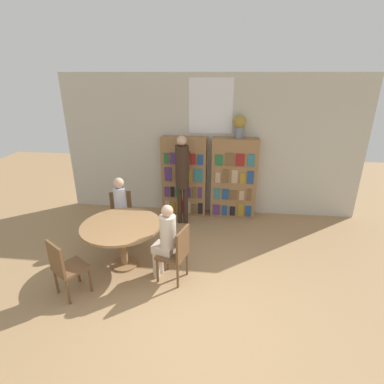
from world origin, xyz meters
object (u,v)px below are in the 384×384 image
(bookshelf_left, at_px, (184,177))
(librarian_standing, at_px, (182,172))
(reading_table, at_px, (122,231))
(chair_far_side, at_px, (177,252))
(flower_vase, at_px, (239,125))
(chair_near_camera, at_px, (65,266))
(chair_left_side, at_px, (122,213))
(seated_reader_left, at_px, (121,207))
(bookshelf_right, at_px, (234,178))
(seated_reader_right, at_px, (165,238))

(bookshelf_left, bearing_deg, librarian_standing, -86.48)
(reading_table, relative_size, chair_far_side, 1.42)
(flower_vase, relative_size, chair_far_side, 0.52)
(chair_near_camera, bearing_deg, reading_table, 90.00)
(chair_left_side, bearing_deg, chair_far_side, 117.00)
(chair_near_camera, bearing_deg, chair_far_side, 54.00)
(chair_left_side, height_order, chair_far_side, same)
(chair_left_side, distance_m, seated_reader_left, 0.28)
(bookshelf_right, height_order, seated_reader_right, bookshelf_right)
(chair_far_side, bearing_deg, bookshelf_left, 21.62)
(bookshelf_left, relative_size, chair_near_camera, 1.94)
(bookshelf_left, bearing_deg, flower_vase, 0.24)
(bookshelf_right, distance_m, flower_vase, 1.15)
(reading_table, bearing_deg, chair_near_camera, -124.52)
(chair_left_side, relative_size, seated_reader_right, 0.72)
(bookshelf_left, height_order, chair_left_side, bookshelf_left)
(reading_table, xyz_separation_m, seated_reader_right, (0.76, -0.22, 0.05))
(bookshelf_right, bearing_deg, chair_near_camera, -128.89)
(bookshelf_left, height_order, reading_table, bookshelf_left)
(chair_left_side, bearing_deg, bookshelf_right, -170.10)
(flower_vase, relative_size, librarian_standing, 0.25)
(chair_far_side, distance_m, seated_reader_left, 1.58)
(seated_reader_left, bearing_deg, seated_reader_right, 117.02)
(chair_left_side, xyz_separation_m, chair_far_side, (1.26, -1.19, 0.00))
(chair_near_camera, bearing_deg, seated_reader_left, 113.93)
(flower_vase, distance_m, seated_reader_left, 2.84)
(bookshelf_left, xyz_separation_m, chair_near_camera, (-1.27, -2.92, -0.37))
(flower_vase, bearing_deg, reading_table, -131.17)
(reading_table, distance_m, seated_reader_right, 0.79)
(flower_vase, height_order, chair_left_side, flower_vase)
(flower_vase, distance_m, chair_far_side, 2.98)
(reading_table, distance_m, chair_left_side, 0.98)
(bookshelf_right, xyz_separation_m, librarian_standing, (-1.05, -0.50, 0.27))
(chair_far_side, xyz_separation_m, librarian_standing, (-0.18, 1.89, 0.63))
(seated_reader_right, bearing_deg, seated_reader_left, 63.02)
(reading_table, xyz_separation_m, seated_reader_left, (-0.26, 0.74, 0.06))
(flower_vase, height_order, reading_table, flower_vase)
(flower_vase, distance_m, chair_left_side, 2.91)
(librarian_standing, bearing_deg, flower_vase, 24.65)
(bookshelf_right, bearing_deg, reading_table, -130.43)
(reading_table, relative_size, librarian_standing, 0.68)
(bookshelf_left, bearing_deg, chair_left_side, -131.11)
(reading_table, bearing_deg, chair_far_side, -16.52)
(flower_vase, distance_m, seated_reader_right, 2.90)
(bookshelf_right, height_order, seated_reader_left, bookshelf_right)
(chair_near_camera, height_order, seated_reader_left, seated_reader_left)
(chair_far_side, relative_size, librarian_standing, 0.48)
(bookshelf_left, xyz_separation_m, chair_far_side, (0.21, -2.39, -0.37))
(bookshelf_right, distance_m, chair_left_side, 2.47)
(chair_left_side, height_order, librarian_standing, librarian_standing)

